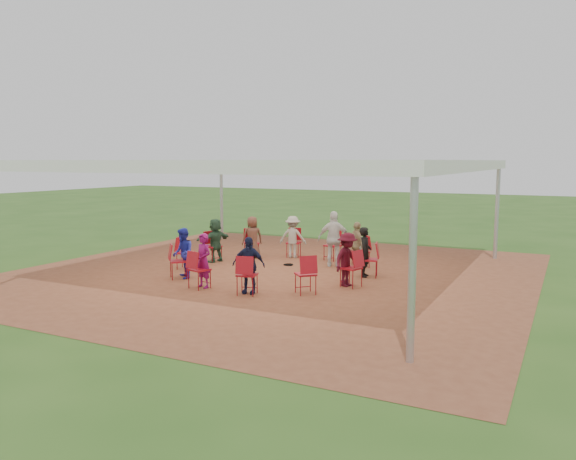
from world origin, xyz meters
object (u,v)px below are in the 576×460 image
at_px(chair_7, 178,261).
at_px(laptop, 359,253).
at_px(chair_1, 361,252).
at_px(chair_9, 247,275).
at_px(standing_person, 334,239).
at_px(person_seated_2, 293,237).
at_px(person_seated_0, 365,252).
at_px(person_seated_6, 203,261).
at_px(person_seated_3, 252,237).
at_px(chair_10, 306,274).
at_px(cable_coil, 289,265).
at_px(person_seated_5, 183,253).
at_px(chair_4, 251,243).
at_px(person_seated_7, 249,265).
at_px(chair_11, 351,268).
at_px(chair_8, 199,270).
at_px(person_seated_1, 357,245).
at_px(person_seated_8, 347,259).
at_px(chair_0, 370,260).
at_px(chair_3, 294,243).
at_px(person_seated_4, 215,240).
at_px(chair_2, 333,246).
at_px(chair_6, 185,253).
at_px(chair_5, 213,247).

distance_m(chair_7, laptop, 4.63).
relative_size(chair_1, chair_9, 1.00).
bearing_deg(standing_person, person_seated_2, -45.08).
bearing_deg(person_seated_0, person_seated_6, 120.00).
height_order(person_seated_3, laptop, person_seated_3).
height_order(chair_10, cable_coil, chair_10).
height_order(person_seated_5, cable_coil, person_seated_5).
relative_size(person_seated_5, person_seated_6, 1.00).
bearing_deg(chair_4, person_seated_7, 75.37).
distance_m(chair_11, person_seated_3, 4.78).
height_order(chair_4, chair_8, same).
distance_m(person_seated_0, person_seated_7, 3.41).
bearing_deg(person_seated_0, person_seated_1, 15.00).
bearing_deg(person_seated_8, chair_0, 9.82).
height_order(chair_3, laptop, chair_3).
distance_m(chair_8, chair_11, 3.58).
bearing_deg(person_seated_5, person_seated_2, 120.00).
xyz_separation_m(chair_7, chair_8, (1.13, -0.66, 0.00)).
relative_size(person_seated_5, standing_person, 0.82).
bearing_deg(person_seated_6, person_seated_7, 15.00).
relative_size(chair_3, person_seated_3, 0.70).
bearing_deg(chair_8, person_seated_8, 46.39).
distance_m(person_seated_4, person_seated_5, 2.41).
xyz_separation_m(chair_4, person_seated_6, (1.13, -4.13, 0.20)).
bearing_deg(chair_9, chair_0, 45.00).
relative_size(chair_2, person_seated_5, 0.70).
distance_m(chair_6, person_seated_4, 1.30).
height_order(person_seated_0, cable_coil, person_seated_0).
distance_m(chair_4, chair_9, 4.89).
height_order(chair_1, chair_3, same).
height_order(chair_10, person_seated_8, person_seated_8).
bearing_deg(person_seated_0, cable_coil, 63.62).
distance_m(chair_11, person_seated_2, 4.29).
relative_size(chair_7, person_seated_5, 0.70).
relative_size(chair_2, chair_11, 1.00).
relative_size(chair_5, chair_6, 1.00).
xyz_separation_m(chair_3, person_seated_0, (2.97, -1.85, 0.20)).
relative_size(person_seated_2, laptop, 3.21).
relative_size(chair_7, standing_person, 0.57).
bearing_deg(chair_7, chair_4, 135.00).
relative_size(chair_11, person_seated_5, 0.70).
xyz_separation_m(chair_0, person_seated_7, (-1.85, -2.97, 0.20)).
relative_size(chair_3, chair_5, 1.00).
distance_m(chair_10, person_seated_1, 3.50).
bearing_deg(chair_6, person_seated_0, 90.00).
height_order(chair_4, person_seated_8, person_seated_8).
height_order(person_seated_0, person_seated_2, same).
bearing_deg(chair_8, person_seated_1, 75.37).
distance_m(person_seated_0, person_seated_8, 1.25).
bearing_deg(chair_8, chair_11, 45.00).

